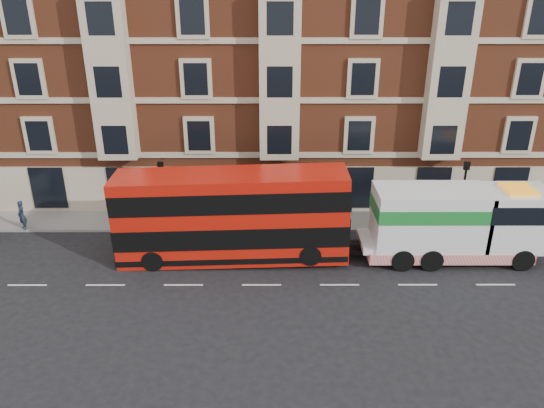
{
  "coord_description": "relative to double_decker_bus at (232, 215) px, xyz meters",
  "views": [
    {
      "loc": [
        0.49,
        -23.12,
        14.74
      ],
      "look_at": [
        0.54,
        4.0,
        2.77
      ],
      "focal_mm": 35.0,
      "sensor_mm": 36.0,
      "label": 1
    }
  ],
  "objects": [
    {
      "name": "double_decker_bus",
      "position": [
        0.0,
        0.0,
        0.0
      ],
      "size": [
        12.43,
        2.85,
        5.03
      ],
      "color": "red",
      "rests_on": "ground"
    },
    {
      "name": "ground",
      "position": [
        1.63,
        -2.76,
        -2.67
      ],
      "size": [
        120.0,
        120.0,
        0.0
      ],
      "primitive_type": "plane",
      "color": "black",
      "rests_on": "ground"
    },
    {
      "name": "tow_truck",
      "position": [
        12.07,
        -0.0,
        -0.47
      ],
      "size": [
        9.96,
        2.94,
        4.15
      ],
      "color": "white",
      "rests_on": "ground"
    },
    {
      "name": "lamp_post_west",
      "position": [
        -4.37,
        3.44,
        0.01
      ],
      "size": [
        0.35,
        0.15,
        4.35
      ],
      "color": "black",
      "rests_on": "sidewalk"
    },
    {
      "name": "lamp_post_east",
      "position": [
        13.63,
        3.44,
        0.01
      ],
      "size": [
        0.35,
        0.15,
        4.35
      ],
      "color": "black",
      "rests_on": "sidewalk"
    },
    {
      "name": "victorian_terrace",
      "position": [
        2.13,
        12.24,
        7.4
      ],
      "size": [
        45.0,
        12.0,
        20.4
      ],
      "color": "brown",
      "rests_on": "ground"
    },
    {
      "name": "pedestrian",
      "position": [
        -13.11,
        3.4,
        -1.59
      ],
      "size": [
        0.79,
        0.79,
        1.86
      ],
      "primitive_type": "imported",
      "rotation": [
        0.0,
        0.0,
        -0.78
      ],
      "color": "#1B2636",
      "rests_on": "sidewalk"
    },
    {
      "name": "sidewalk",
      "position": [
        1.63,
        4.74,
        -2.59
      ],
      "size": [
        90.0,
        3.0,
        0.15
      ],
      "primitive_type": "cube",
      "color": "slate",
      "rests_on": "ground"
    }
  ]
}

